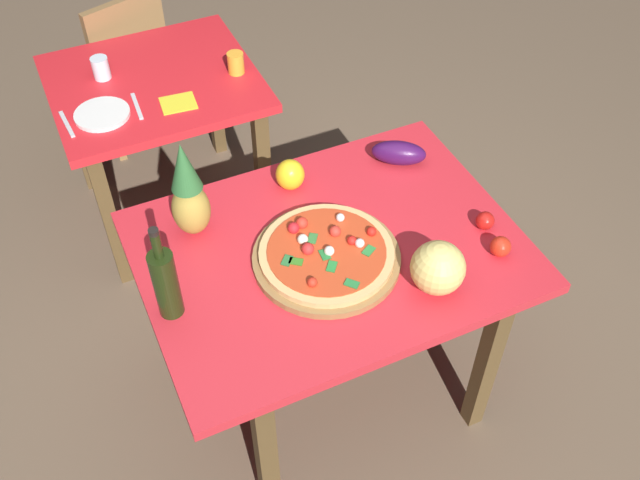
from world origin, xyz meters
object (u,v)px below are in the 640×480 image
object	(u,v)px
display_table	(330,265)
dinner_plate	(102,114)
pizza	(326,252)
knife_utensil	(137,106)
fork_utensil	(67,124)
napkin_folded	(178,103)
tomato_by_bottle	(485,221)
drinking_glass_juice	(236,63)
drinking_glass_water	(101,68)
background_table	(157,103)
dining_chair	(123,61)
wine_bottle	(166,282)
bell_pepper	(291,174)
melon	(438,268)
eggplant	(399,153)
pizza_board	(326,258)
tomato_at_corner	(500,247)
pineapple_left	(188,194)

from	to	relation	value
display_table	dinner_plate	size ratio (longest dim) A/B	5.64
pizza	knife_utensil	world-z (taller)	pizza
fork_utensil	napkin_folded	distance (m)	0.44
display_table	tomato_by_bottle	xyz separation A→B (m)	(0.51, -0.13, 0.12)
napkin_folded	pizza	bearing A→B (deg)	-79.77
drinking_glass_juice	drinking_glass_water	world-z (taller)	drinking_glass_water
display_table	background_table	distance (m)	1.22
background_table	dining_chair	world-z (taller)	dining_chair
wine_bottle	drinking_glass_juice	xyz separation A→B (m)	(0.62, 1.12, -0.09)
bell_pepper	knife_utensil	distance (m)	0.79
display_table	fork_utensil	bearing A→B (deg)	122.76
background_table	melon	bearing A→B (deg)	-71.40
display_table	tomato_by_bottle	size ratio (longest dim) A/B	19.67
drinking_glass_water	napkin_folded	bearing A→B (deg)	-53.15
knife_utensil	wine_bottle	bearing A→B (deg)	-95.91
pizza	eggplant	world-z (taller)	eggplant
tomato_by_bottle	pizza_board	bearing A→B (deg)	171.21
display_table	background_table	world-z (taller)	same
napkin_folded	dinner_plate	bearing A→B (deg)	170.76
bell_pepper	fork_utensil	xyz separation A→B (m)	(-0.66, 0.69, -0.05)
dining_chair	display_table	bearing A→B (deg)	81.70
display_table	melon	size ratio (longest dim) A/B	7.23
bell_pepper	tomato_at_corner	xyz separation A→B (m)	(0.48, -0.59, -0.02)
pineapple_left	melon	bearing A→B (deg)	-42.23
drinking_glass_juice	dining_chair	bearing A→B (deg)	116.76
drinking_glass_water	knife_utensil	bearing A→B (deg)	-73.90
bell_pepper	tomato_by_bottle	world-z (taller)	bell_pepper
background_table	eggplant	bearing A→B (deg)	-53.04
knife_utensil	display_table	bearing A→B (deg)	-66.42
tomato_by_bottle	pizza	bearing A→B (deg)	170.80
tomato_by_bottle	display_table	bearing A→B (deg)	165.26
dinner_plate	dining_chair	bearing A→B (deg)	73.83
wine_bottle	dinner_plate	world-z (taller)	wine_bottle
pizza_board	pizza	xyz separation A→B (m)	(0.00, 0.00, 0.03)
wine_bottle	napkin_folded	size ratio (longest dim) A/B	2.51
display_table	wine_bottle	distance (m)	0.59
pineapple_left	dining_chair	bearing A→B (deg)	86.66
tomato_at_corner	knife_utensil	world-z (taller)	tomato_at_corner
pizza_board	drinking_glass_juice	size ratio (longest dim) A/B	5.29
background_table	pizza	xyz separation A→B (m)	(0.23, -1.23, 0.16)
tomato_at_corner	background_table	bearing A→B (deg)	117.66
drinking_glass_water	knife_utensil	distance (m)	0.28
pizza	drinking_glass_water	world-z (taller)	drinking_glass_water
melon	dining_chair	bearing A→B (deg)	103.88
wine_bottle	drinking_glass_juice	distance (m)	1.29
pizza	drinking_glass_water	xyz separation A→B (m)	(-0.42, 1.33, 0.01)
display_table	eggplant	xyz separation A→B (m)	(0.41, 0.28, 0.13)
bell_pepper	tomato_at_corner	distance (m)	0.76
dining_chair	melon	distance (m)	2.19
drinking_glass_juice	knife_utensil	distance (m)	0.46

